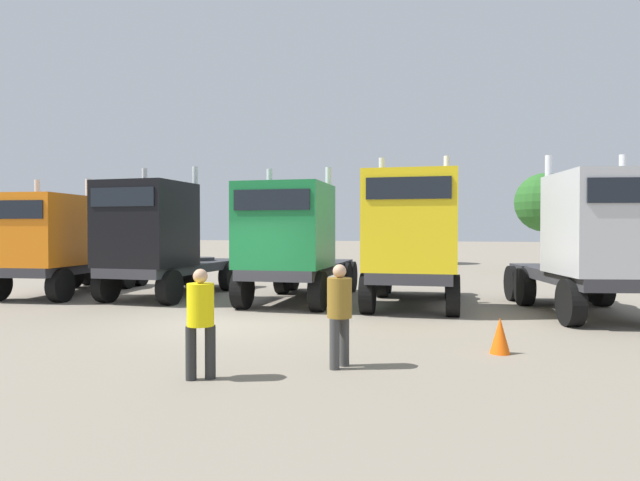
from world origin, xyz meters
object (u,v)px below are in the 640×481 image
(semi_truck_green, at_px, (292,242))
(semi_truck_yellow, at_px, (412,238))
(visitor_in_hivis, at_px, (201,316))
(visitor_with_camera, at_px, (339,308))
(traffic_cone_near, at_px, (500,336))
(semi_truck_black, at_px, (159,239))
(semi_truck_silver, at_px, (599,242))
(semi_truck_orange, at_px, (53,244))

(semi_truck_green, xyz_separation_m, semi_truck_yellow, (3.55, 0.05, 0.13))
(semi_truck_yellow, height_order, visitor_in_hivis, semi_truck_yellow)
(visitor_with_camera, distance_m, traffic_cone_near, 3.14)
(semi_truck_black, distance_m, visitor_with_camera, 10.41)
(semi_truck_yellow, xyz_separation_m, semi_truck_silver, (4.68, -0.49, -0.08))
(semi_truck_orange, bearing_deg, semi_truck_green, 85.83)
(semi_truck_silver, bearing_deg, semi_truck_black, -104.02)
(visitor_in_hivis, relative_size, traffic_cone_near, 2.51)
(semi_truck_green, distance_m, traffic_cone_near, 7.81)
(semi_truck_orange, relative_size, semi_truck_black, 1.02)
(semi_truck_silver, xyz_separation_m, visitor_in_hivis, (-6.92, -7.68, -0.97))
(semi_truck_yellow, distance_m, semi_truck_silver, 4.70)
(semi_truck_black, xyz_separation_m, semi_truck_silver, (12.77, -0.52, -0.00))
(semi_truck_silver, relative_size, visitor_in_hivis, 3.80)
(semi_truck_orange, xyz_separation_m, semi_truck_green, (8.25, 0.37, 0.13))
(semi_truck_black, bearing_deg, semi_truck_yellow, 89.97)
(semi_truck_black, xyz_separation_m, visitor_in_hivis, (5.85, -8.20, -0.97))
(semi_truck_black, height_order, traffic_cone_near, semi_truck_black)
(semi_truck_yellow, relative_size, semi_truck_silver, 0.99)
(semi_truck_orange, bearing_deg, semi_truck_silver, 83.04)
(visitor_with_camera, bearing_deg, semi_truck_green, -44.68)
(semi_truck_orange, relative_size, semi_truck_green, 1.05)
(semi_truck_black, bearing_deg, visitor_in_hivis, 35.71)
(semi_truck_green, height_order, traffic_cone_near, semi_truck_green)
(semi_truck_silver, distance_m, visitor_in_hivis, 10.38)
(semi_truck_green, distance_m, visitor_with_camera, 7.62)
(semi_truck_black, distance_m, semi_truck_silver, 12.78)
(semi_truck_orange, bearing_deg, semi_truck_black, 90.24)
(semi_truck_black, height_order, semi_truck_silver, semi_truck_black)
(semi_truck_orange, height_order, semi_truck_yellow, semi_truck_yellow)
(semi_truck_yellow, bearing_deg, semi_truck_orange, -90.92)
(traffic_cone_near, bearing_deg, semi_truck_silver, 61.56)
(semi_truck_silver, xyz_separation_m, visitor_with_camera, (-5.09, -6.45, -0.95))
(semi_truck_silver, bearing_deg, semi_truck_yellow, -107.62)
(semi_truck_green, bearing_deg, semi_truck_silver, 84.76)
(semi_truck_yellow, height_order, traffic_cone_near, semi_truck_yellow)
(semi_truck_black, relative_size, traffic_cone_near, 9.77)
(semi_truck_orange, relative_size, visitor_with_camera, 3.94)
(semi_truck_green, bearing_deg, visitor_in_hivis, 6.93)
(semi_truck_yellow, distance_m, visitor_with_camera, 7.03)
(semi_truck_green, height_order, semi_truck_yellow, semi_truck_yellow)
(semi_truck_yellow, xyz_separation_m, visitor_in_hivis, (-2.24, -8.17, -1.05))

